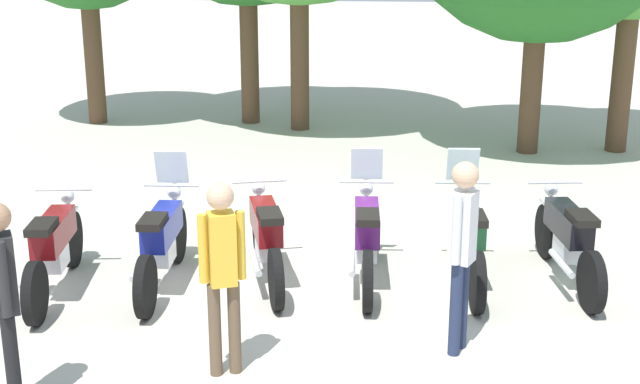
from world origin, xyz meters
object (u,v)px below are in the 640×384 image
motorcycle_0 (54,247)px  motorcycle_3 (366,236)px  motorcycle_2 (266,236)px  person_0 (462,242)px  person_1 (4,291)px  motorcycle_1 (162,240)px  person_2 (222,264)px  motorcycle_5 (568,238)px  motorcycle_4 (467,237)px

motorcycle_0 → motorcycle_3: (3.28, 0.63, 0.01)m
motorcycle_2 → person_0: person_0 is taller
person_1 → motorcycle_1: bearing=-129.8°
motorcycle_1 → person_0: 3.38m
person_2 → motorcycle_0: bearing=-148.2°
person_0 → motorcycle_2: bearing=-13.6°
person_0 → motorcycle_1: bearing=1.6°
motorcycle_2 → motorcycle_5: same height
motorcycle_5 → person_0: size_ratio=1.22×
motorcycle_4 → motorcycle_1: bearing=93.6°
motorcycle_2 → person_2: bearing=163.7°
motorcycle_0 → motorcycle_1: 1.13m
motorcycle_0 → motorcycle_4: motorcycle_4 is taller
motorcycle_0 → person_2: (2.15, -1.61, 0.51)m
motorcycle_3 → person_1: size_ratio=1.26×
motorcycle_4 → motorcycle_5: bearing=-88.8°
person_1 → motorcycle_2: bearing=-147.6°
motorcycle_4 → motorcycle_0: bearing=95.4°
motorcycle_4 → motorcycle_5: size_ratio=1.00×
motorcycle_5 → person_1: bearing=115.0°
person_0 → person_2: size_ratio=1.04×
motorcycle_2 → motorcycle_4: size_ratio=0.97×
motorcycle_2 → person_0: bearing=-143.0°
motorcycle_1 → person_2: person_2 is taller
motorcycle_0 → person_0: (4.18, -0.99, 0.56)m
motorcycle_4 → person_1: person_1 is taller
motorcycle_4 → motorcycle_2: bearing=90.3°
motorcycle_2 → person_2: size_ratio=1.24×
motorcycle_5 → person_2: person_2 is taller
motorcycle_1 → motorcycle_5: bearing=-86.0°
motorcycle_0 → person_2: person_2 is taller
motorcycle_1 → motorcycle_2: motorcycle_1 is taller
motorcycle_1 → person_2: size_ratio=1.27×
motorcycle_4 → person_0: bearing=170.1°
motorcycle_1 → person_2: 2.22m
motorcycle_1 → motorcycle_3: (2.18, 0.35, 0.00)m
motorcycle_1 → motorcycle_2: 1.12m
motorcycle_1 → motorcycle_4: bearing=-85.4°
motorcycle_0 → person_1: 2.47m
motorcycle_3 → person_2: person_2 is taller
motorcycle_1 → motorcycle_5: 4.39m
person_1 → motorcycle_0: bearing=-104.8°
motorcycle_3 → person_0: (0.91, -1.62, 0.55)m
motorcycle_4 → person_0: (-0.18, -1.69, 0.55)m
motorcycle_0 → motorcycle_1: size_ratio=1.00×
motorcycle_2 → motorcycle_5: 3.29m
motorcycle_0 → motorcycle_3: motorcycle_3 is taller
motorcycle_0 → motorcycle_5: size_ratio=1.00×
motorcycle_2 → motorcycle_3: bearing=-101.4°
motorcycle_1 → person_1: person_1 is taller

